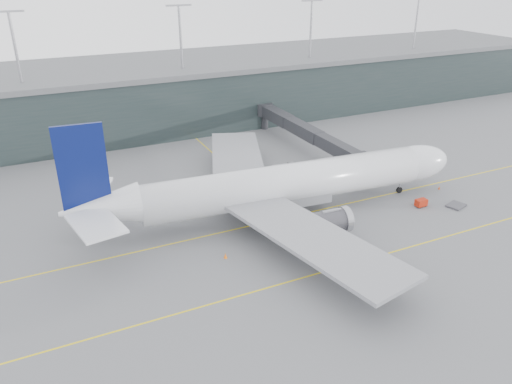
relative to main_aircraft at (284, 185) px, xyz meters
name	(u,v)px	position (x,y,z in m)	size (l,w,h in m)	color
ground	(248,214)	(-5.26, 2.46, -5.25)	(320.00, 320.00, 0.00)	#57565B
taxiline_a	(259,224)	(-5.26, -1.54, -5.24)	(160.00, 0.25, 0.02)	yellow
taxiline_b	(311,275)	(-5.26, -17.54, -5.24)	(160.00, 0.25, 0.02)	yellow
taxiline_lead_main	(230,168)	(-0.26, 22.46, -5.24)	(0.25, 60.00, 0.02)	yellow
terminal	(153,93)	(-5.27, 60.46, 2.36)	(240.00, 36.00, 29.00)	#1F2A2A
main_aircraft	(284,185)	(0.00, 0.00, 0.00)	(66.80, 62.58, 18.72)	silver
jet_bridge	(299,128)	(18.04, 26.36, -0.44)	(3.96, 43.31, 6.43)	#26272B
gse_cart	(421,203)	(22.54, -7.86, -4.51)	(1.98, 1.29, 1.33)	#AB200C
baggage_dolly	(456,205)	(28.03, -10.45, -5.07)	(3.07, 2.46, 0.31)	#3B3B40
uld_a	(192,193)	(-11.81, 12.07, -4.28)	(2.48, 2.24, 1.85)	#3F3E44
uld_b	(207,187)	(-8.48, 13.55, -4.33)	(2.04, 1.67, 1.77)	#3F3E44
uld_c	(227,185)	(-4.68, 12.85, -4.24)	(2.54, 2.28, 1.93)	#3F3E44
cone_nose	(439,188)	(30.60, -3.79, -4.95)	(0.39, 0.39, 0.62)	#E44A0C
cone_wing_stbd	(379,255)	(5.91, -17.78, -4.94)	(0.40, 0.40, 0.63)	orange
cone_wing_port	(257,182)	(1.34, 12.90, -4.93)	(0.41, 0.41, 0.66)	#D05F0B
cone_tail	(225,256)	(-13.89, -8.61, -4.85)	(0.50, 0.50, 0.80)	orange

